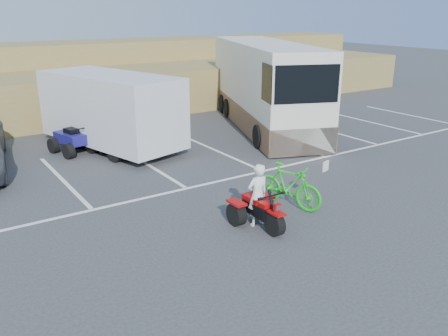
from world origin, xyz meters
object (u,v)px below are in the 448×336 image
red_trike_atv (261,227)px  quad_atv_green (115,149)px  rider (258,195)px  quad_atv_blue (74,153)px  green_dirt_bike (288,186)px  cargo_trailer (111,109)px  rv_motorhome (264,91)px

red_trike_atv → quad_atv_green: size_ratio=0.88×
rider → quad_atv_blue: rider is taller
green_dirt_bike → cargo_trailer: (-1.71, 7.57, 0.87)m
quad_atv_blue → rider: bearing=-91.1°
rv_motorhome → quad_atv_blue: (-8.07, 0.43, -1.49)m
rider → quad_atv_green: (-0.41, 7.81, -0.74)m
rv_motorhome → quad_atv_blue: 8.22m
rider → rv_motorhome: size_ratio=0.15×
red_trike_atv → green_dirt_bike: size_ratio=0.77×
red_trike_atv → green_dirt_bike: bearing=24.8°
red_trike_atv → green_dirt_bike: (1.31, 0.58, 0.56)m
red_trike_atv → quad_atv_green: bearing=93.7°
green_dirt_bike → quad_atv_blue: bearing=94.0°
red_trike_atv → green_dirt_bike: 1.54m
red_trike_atv → rv_motorhome: bearing=52.3°
rv_motorhome → cargo_trailer: bearing=-160.5°
rv_motorhome → quad_atv_green: (-6.67, 0.08, -1.49)m
quad_atv_blue → cargo_trailer: bearing=-19.8°
rider → green_dirt_bike: size_ratio=0.79×
quad_atv_blue → rv_motorhome: bearing=-16.6°
cargo_trailer → quad_atv_green: (-0.00, -0.19, -1.43)m
cargo_trailer → quad_atv_green: 1.44m
green_dirt_bike → cargo_trailer: 7.81m
red_trike_atv → quad_atv_green: (-0.41, 7.96, 0.00)m
rider → quad_atv_blue: size_ratio=0.99×
cargo_trailer → quad_atv_blue: cargo_trailer is taller
cargo_trailer → rv_motorhome: bearing=-17.6°
cargo_trailer → rv_motorhome: (6.67, -0.28, 0.06)m
red_trike_atv → rv_motorhome: (6.27, 7.88, 1.49)m
red_trike_atv → rider: 0.76m
red_trike_atv → rv_motorhome: size_ratio=0.15×
cargo_trailer → rv_motorhome: rv_motorhome is taller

